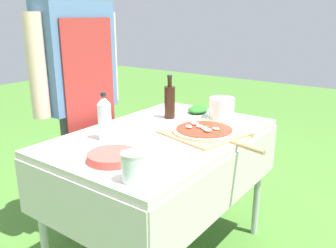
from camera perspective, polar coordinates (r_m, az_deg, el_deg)
name	(u,v)px	position (r m, az deg, el deg)	size (l,w,h in m)	color
prep_table	(162,148)	(1.93, -0.90, -3.93)	(1.24, 0.82, 0.78)	beige
person_cook	(79,84)	(2.20, -14.13, 6.23)	(0.63, 0.21, 1.67)	#4C4C51
pizza_on_peel	(205,132)	(1.89, 6.00, -1.22)	(0.45, 0.60, 0.05)	tan
oil_bottle	(170,101)	(2.16, 0.27, 3.66)	(0.07, 0.07, 0.26)	black
water_bottle	(105,118)	(1.81, -10.15, 1.00)	(0.07, 0.07, 0.24)	silver
herb_container	(198,110)	(2.29, 4.83, 2.25)	(0.22, 0.19, 0.05)	silver
mixing_tub	(222,109)	(2.16, 8.60, 2.46)	(0.15, 0.15, 0.13)	silver
plate_stack	(112,157)	(1.57, -8.92, -5.20)	(0.22, 0.22, 0.03)	#DB4C42
sauce_jar	(133,169)	(1.36, -5.63, -7.14)	(0.09, 0.09, 0.11)	silver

